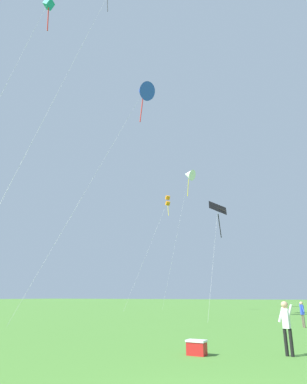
% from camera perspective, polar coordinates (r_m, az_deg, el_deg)
% --- Properties ---
extents(kite_orange_box, '(3.55, 5.71, 14.70)m').
position_cam_1_polar(kite_orange_box, '(44.54, 2.41, -1.65)').
color(kite_orange_box, orange).
rests_on(kite_orange_box, ground_plane).
extents(kite_yellow_diamond, '(2.94, 11.92, 27.81)m').
position_cam_1_polar(kite_yellow_diamond, '(31.32, -9.38, 27.89)').
color(kite_yellow_diamond, yellow).
rests_on(kite_yellow_diamond, ground_plane).
extents(kite_black_large, '(2.87, 11.15, 11.67)m').
position_cam_1_polar(kite_black_large, '(36.02, 11.02, -3.69)').
color(kite_black_large, black).
rests_on(kite_black_large, ground_plane).
extents(kite_blue_delta, '(4.03, 12.03, 22.69)m').
position_cam_1_polar(kite_blue_delta, '(35.03, -1.82, 16.90)').
color(kite_blue_delta, blue).
rests_on(kite_blue_delta, ground_plane).
extents(kite_white_distant, '(3.54, 6.74, 22.72)m').
position_cam_1_polar(kite_white_distant, '(57.02, 6.04, 2.97)').
color(kite_white_distant, white).
rests_on(kite_white_distant, ground_plane).
extents(kite_teal_box, '(4.08, 9.63, 29.01)m').
position_cam_1_polar(kite_teal_box, '(36.55, -17.47, 28.95)').
color(kite_teal_box, teal).
rests_on(kite_teal_box, ground_plane).
extents(person_near_tree, '(0.51, 0.22, 1.58)m').
position_cam_1_polar(person_near_tree, '(11.76, 21.84, -20.08)').
color(person_near_tree, black).
rests_on(person_near_tree, ground_plane).
extents(person_child_small, '(0.31, 0.42, 1.43)m').
position_cam_1_polar(person_child_small, '(22.30, 24.16, -18.25)').
color(person_child_small, '#665B4C').
rests_on(person_child_small, ground_plane).
extents(picnic_cooler, '(0.60, 0.40, 0.44)m').
position_cam_1_polar(picnic_cooler, '(11.35, 7.42, -24.93)').
color(picnic_cooler, red).
rests_on(picnic_cooler, ground_plane).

